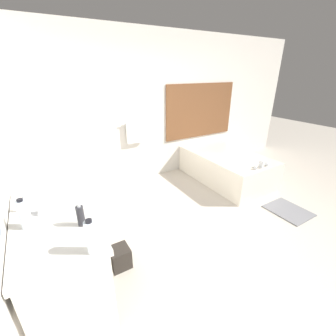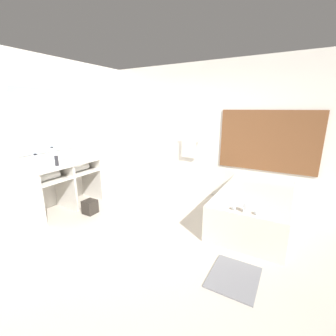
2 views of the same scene
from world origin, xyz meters
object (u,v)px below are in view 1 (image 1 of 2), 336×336
Objects in this scene: water_bottle_1 at (24,214)px; soap_dispenser at (81,216)px; bathtub at (226,165)px; water_bottle_2 at (91,237)px; waste_bin at (120,257)px.

water_bottle_1 is 1.30× the size of soap_dispenser.
bathtub is 3.56m from water_bottle_1.
water_bottle_2 is (0.38, -0.52, 0.00)m from water_bottle_1.
water_bottle_1 and water_bottle_2 have the same top height.
water_bottle_2 is 1.30× the size of soap_dispenser.
soap_dispenser is at bearing -26.56° from water_bottle_1.
water_bottle_2 is 1.07× the size of waste_bin.
soap_dispenser is (-0.01, 0.33, -0.03)m from water_bottle_2.
soap_dispenser is at bearing 91.25° from water_bottle_2.
water_bottle_2 is at bearing -88.75° from soap_dispenser.
water_bottle_1 is 1.00× the size of water_bottle_2.
bathtub is 8.95× the size of soap_dispenser.
soap_dispenser is 0.98m from waste_bin.
water_bottle_1 is at bearing -171.74° from waste_bin.
waste_bin is at bearing 8.26° from water_bottle_1.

